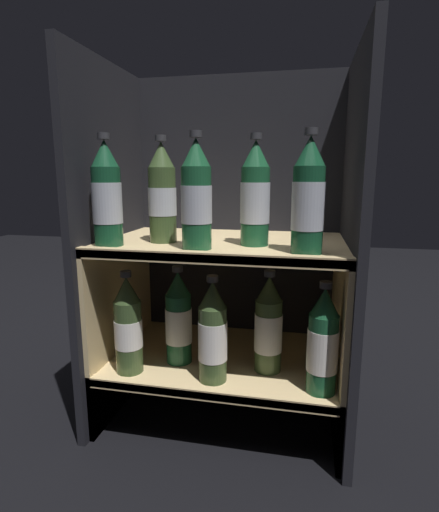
{
  "coord_description": "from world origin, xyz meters",
  "views": [
    {
      "loc": [
        0.2,
        -0.79,
        0.64
      ],
      "look_at": [
        0.0,
        0.14,
        0.45
      ],
      "focal_mm": 28.0,
      "sensor_mm": 36.0,
      "label": 1
    }
  ],
  "objects_px": {
    "bottle_upper_front_1": "(196,198)",
    "bottle_lower_front_1": "(211,334)",
    "bottle_upper_front_2": "(308,199)",
    "bottle_lower_front_0": "(128,327)",
    "bottle_lower_front_2": "(323,344)",
    "bottle_upper_front_0": "(107,197)",
    "bottle_upper_back_1": "(255,197)",
    "bottle_upper_back_0": "(162,195)",
    "bottle_lower_back_1": "(268,327)",
    "bottle_lower_back_0": "(179,320)"
  },
  "relations": [
    {
      "from": "bottle_upper_front_1",
      "to": "bottle_lower_front_2",
      "type": "bearing_deg",
      "value": 0.0
    },
    {
      "from": "bottle_lower_front_1",
      "to": "bottle_lower_back_1",
      "type": "distance_m",
      "value": 0.15
    },
    {
      "from": "bottle_upper_front_2",
      "to": "bottle_upper_back_0",
      "type": "relative_size",
      "value": 1.0
    },
    {
      "from": "bottle_lower_front_0",
      "to": "bottle_lower_back_1",
      "type": "xyz_separation_m",
      "value": [
        0.33,
        0.08,
        -0.0
      ]
    },
    {
      "from": "bottle_lower_front_2",
      "to": "bottle_lower_back_0",
      "type": "distance_m",
      "value": 0.36
    },
    {
      "from": "bottle_upper_front_0",
      "to": "bottle_upper_back_0",
      "type": "xyz_separation_m",
      "value": [
        0.11,
        0.08,
        0.0
      ]
    },
    {
      "from": "bottle_upper_back_1",
      "to": "bottle_lower_front_2",
      "type": "bearing_deg",
      "value": -24.9
    },
    {
      "from": "bottle_upper_front_1",
      "to": "bottle_upper_back_0",
      "type": "height_order",
      "value": "same"
    },
    {
      "from": "bottle_upper_front_2",
      "to": "bottle_lower_back_0",
      "type": "bearing_deg",
      "value": 166.24
    },
    {
      "from": "bottle_upper_back_0",
      "to": "bottle_lower_back_0",
      "type": "height_order",
      "value": "bottle_upper_back_0"
    },
    {
      "from": "bottle_upper_front_2",
      "to": "bottle_upper_back_1",
      "type": "bearing_deg",
      "value": 147.51
    },
    {
      "from": "bottle_lower_back_0",
      "to": "bottle_lower_front_0",
      "type": "bearing_deg",
      "value": -143.72
    },
    {
      "from": "bottle_upper_front_2",
      "to": "bottle_upper_back_0",
      "type": "bearing_deg",
      "value": 167.58
    },
    {
      "from": "bottle_upper_back_0",
      "to": "bottle_lower_front_0",
      "type": "bearing_deg",
      "value": -132.19
    },
    {
      "from": "bottle_upper_front_2",
      "to": "bottle_lower_back_0",
      "type": "distance_m",
      "value": 0.45
    },
    {
      "from": "bottle_upper_front_1",
      "to": "bottle_upper_back_1",
      "type": "xyz_separation_m",
      "value": [
        0.12,
        0.08,
        -0.0
      ]
    },
    {
      "from": "bottle_upper_front_1",
      "to": "bottle_lower_front_0",
      "type": "xyz_separation_m",
      "value": [
        -0.18,
        0.0,
        -0.31
      ]
    },
    {
      "from": "bottle_upper_front_1",
      "to": "bottle_lower_front_2",
      "type": "distance_m",
      "value": 0.42
    },
    {
      "from": "bottle_upper_front_1",
      "to": "bottle_lower_back_1",
      "type": "xyz_separation_m",
      "value": [
        0.16,
        0.08,
        -0.31
      ]
    },
    {
      "from": "bottle_upper_back_1",
      "to": "bottle_lower_back_1",
      "type": "bearing_deg",
      "value": -0.0
    },
    {
      "from": "bottle_lower_front_0",
      "to": "bottle_lower_front_2",
      "type": "height_order",
      "value": "same"
    },
    {
      "from": "bottle_lower_front_1",
      "to": "bottle_lower_back_1",
      "type": "height_order",
      "value": "same"
    },
    {
      "from": "bottle_upper_front_1",
      "to": "bottle_upper_back_0",
      "type": "bearing_deg",
      "value": 144.43
    },
    {
      "from": "bottle_lower_back_0",
      "to": "bottle_lower_front_1",
      "type": "bearing_deg",
      "value": -36.28
    },
    {
      "from": "bottle_upper_front_1",
      "to": "bottle_upper_front_2",
      "type": "bearing_deg",
      "value": 0.0
    },
    {
      "from": "bottle_upper_front_2",
      "to": "bottle_lower_front_0",
      "type": "height_order",
      "value": "bottle_upper_front_2"
    },
    {
      "from": "bottle_upper_front_1",
      "to": "bottle_lower_front_1",
      "type": "height_order",
      "value": "bottle_upper_front_1"
    },
    {
      "from": "bottle_upper_front_1",
      "to": "bottle_lower_back_0",
      "type": "relative_size",
      "value": 1.0
    },
    {
      "from": "bottle_upper_front_2",
      "to": "bottle_lower_back_1",
      "type": "xyz_separation_m",
      "value": [
        -0.08,
        0.08,
        -0.31
      ]
    },
    {
      "from": "bottle_upper_front_2",
      "to": "bottle_lower_back_1",
      "type": "distance_m",
      "value": 0.33
    },
    {
      "from": "bottle_lower_back_0",
      "to": "bottle_upper_front_1",
      "type": "bearing_deg",
      "value": -46.7
    },
    {
      "from": "bottle_lower_back_1",
      "to": "bottle_lower_front_0",
      "type": "bearing_deg",
      "value": -167.13
    },
    {
      "from": "bottle_lower_front_2",
      "to": "bottle_lower_back_1",
      "type": "distance_m",
      "value": 0.15
    },
    {
      "from": "bottle_upper_back_1",
      "to": "bottle_upper_front_1",
      "type": "bearing_deg",
      "value": -147.51
    },
    {
      "from": "bottle_lower_back_1",
      "to": "bottle_upper_front_1",
      "type": "bearing_deg",
      "value": -154.24
    },
    {
      "from": "bottle_upper_back_0",
      "to": "bottle_upper_back_1",
      "type": "distance_m",
      "value": 0.23
    },
    {
      "from": "bottle_upper_front_1",
      "to": "bottle_lower_front_1",
      "type": "relative_size",
      "value": 1.0
    },
    {
      "from": "bottle_upper_front_2",
      "to": "bottle_lower_front_1",
      "type": "height_order",
      "value": "bottle_upper_front_2"
    },
    {
      "from": "bottle_upper_front_0",
      "to": "bottle_upper_front_2",
      "type": "height_order",
      "value": "same"
    },
    {
      "from": "bottle_upper_front_0",
      "to": "bottle_upper_front_1",
      "type": "xyz_separation_m",
      "value": [
        0.21,
        -0.0,
        0.0
      ]
    },
    {
      "from": "bottle_upper_front_0",
      "to": "bottle_upper_front_2",
      "type": "relative_size",
      "value": 1.0
    },
    {
      "from": "bottle_upper_front_2",
      "to": "bottle_upper_back_0",
      "type": "height_order",
      "value": "same"
    },
    {
      "from": "bottle_lower_front_0",
      "to": "bottle_upper_front_0",
      "type": "bearing_deg",
      "value": 180.0
    },
    {
      "from": "bottle_lower_front_0",
      "to": "bottle_lower_front_1",
      "type": "distance_m",
      "value": 0.21
    },
    {
      "from": "bottle_upper_front_2",
      "to": "bottle_upper_back_1",
      "type": "height_order",
      "value": "same"
    },
    {
      "from": "bottle_upper_front_1",
      "to": "bottle_upper_back_0",
      "type": "relative_size",
      "value": 1.0
    },
    {
      "from": "bottle_upper_front_0",
      "to": "bottle_upper_front_1",
      "type": "relative_size",
      "value": 1.0
    },
    {
      "from": "bottle_upper_back_1",
      "to": "bottle_lower_front_0",
      "type": "xyz_separation_m",
      "value": [
        -0.29,
        -0.08,
        -0.31
      ]
    },
    {
      "from": "bottle_lower_front_2",
      "to": "bottle_upper_back_1",
      "type": "bearing_deg",
      "value": 155.1
    },
    {
      "from": "bottle_upper_front_2",
      "to": "bottle_upper_front_1",
      "type": "bearing_deg",
      "value": 180.0
    }
  ]
}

